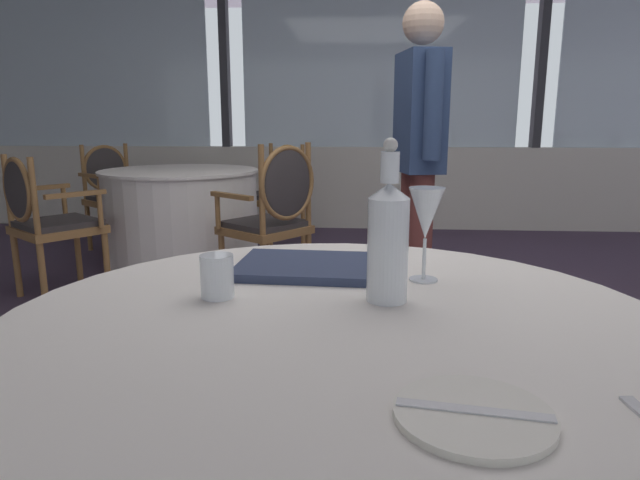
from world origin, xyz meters
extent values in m
plane|color=#47384C|center=(0.00, 0.00, 0.00)|extent=(13.11, 13.11, 0.00)
cube|color=silver|center=(0.00, 3.42, 0.42)|extent=(10.08, 0.12, 0.85)
cube|color=silver|center=(-3.16, 3.44, 1.61)|extent=(2.78, 0.02, 1.52)
cube|color=silver|center=(0.00, 3.44, 1.61)|extent=(2.78, 0.02, 1.52)
cube|color=#333338|center=(-1.58, 3.42, 1.61)|extent=(0.08, 0.14, 1.52)
cube|color=#333338|center=(1.58, 3.42, 1.61)|extent=(0.08, 0.14, 1.52)
cylinder|color=white|center=(-0.23, -1.41, 0.75)|extent=(1.25, 1.25, 0.02)
cylinder|color=silver|center=(-0.05, -1.76, 0.76)|extent=(0.20, 0.20, 0.01)
cube|color=silver|center=(-0.05, -1.76, 0.77)|extent=(0.19, 0.05, 0.00)
cylinder|color=white|center=(-0.13, -1.31, 0.86)|extent=(0.08, 0.08, 0.21)
cone|color=white|center=(-0.13, -1.31, 0.98)|extent=(0.08, 0.08, 0.03)
cylinder|color=white|center=(-0.13, -1.31, 1.02)|extent=(0.04, 0.04, 0.06)
sphere|color=silver|center=(-0.13, -1.31, 1.07)|extent=(0.03, 0.03, 0.03)
cylinder|color=white|center=(-0.04, -1.16, 0.76)|extent=(0.06, 0.06, 0.00)
cylinder|color=white|center=(-0.04, -1.16, 0.81)|extent=(0.01, 0.01, 0.09)
cone|color=white|center=(-0.04, -1.16, 0.91)|extent=(0.08, 0.08, 0.11)
cylinder|color=white|center=(-0.48, -1.32, 0.80)|extent=(0.07, 0.07, 0.09)
cube|color=#2D3856|center=(-0.32, -1.10, 0.77)|extent=(0.33, 0.27, 0.02)
cylinder|color=white|center=(-1.53, 1.65, 0.75)|extent=(1.17, 1.17, 0.02)
cylinder|color=white|center=(-1.53, 1.65, 0.37)|extent=(1.13, 1.13, 0.74)
cube|color=olive|center=(-0.80, 1.09, 0.42)|extent=(0.65, 0.65, 0.05)
cube|color=#383333|center=(-0.80, 1.09, 0.46)|extent=(0.59, 0.59, 0.04)
cylinder|color=olive|center=(-1.08, 1.05, 0.20)|extent=(0.04, 0.04, 0.40)
cylinder|color=olive|center=(-0.83, 1.37, 0.20)|extent=(0.04, 0.04, 0.40)
cylinder|color=olive|center=(-0.76, 0.81, 0.20)|extent=(0.04, 0.04, 0.40)
cylinder|color=olive|center=(-0.52, 1.12, 0.20)|extent=(0.04, 0.04, 0.40)
cylinder|color=olive|center=(-0.76, 0.81, 0.71)|extent=(0.04, 0.04, 0.53)
cylinder|color=olive|center=(-0.52, 1.12, 0.71)|extent=(0.04, 0.04, 0.53)
ellipsoid|color=#383333|center=(-0.63, 0.96, 0.74)|extent=(0.28, 0.34, 0.45)
torus|color=olive|center=(-0.63, 0.96, 0.74)|extent=(0.31, 0.38, 0.46)
cube|color=olive|center=(-0.97, 0.90, 0.67)|extent=(0.31, 0.25, 0.03)
cylinder|color=olive|center=(-1.08, 0.99, 0.56)|extent=(0.03, 0.03, 0.22)
cube|color=olive|center=(-0.66, 1.30, 0.67)|extent=(0.31, 0.25, 0.03)
cylinder|color=olive|center=(-0.77, 1.38, 0.56)|extent=(0.03, 0.03, 0.22)
cube|color=olive|center=(-0.96, 2.38, 0.43)|extent=(0.65, 0.65, 0.05)
cube|color=#383333|center=(-0.96, 2.38, 0.48)|extent=(0.59, 0.59, 0.04)
cylinder|color=olive|center=(-0.93, 2.10, 0.20)|extent=(0.04, 0.04, 0.41)
cylinder|color=olive|center=(-1.24, 2.35, 0.20)|extent=(0.04, 0.04, 0.41)
cylinder|color=olive|center=(-0.68, 2.42, 0.20)|extent=(0.04, 0.04, 0.41)
cylinder|color=olive|center=(-1.00, 2.66, 0.20)|extent=(0.04, 0.04, 0.41)
cylinder|color=olive|center=(-0.68, 2.42, 0.69)|extent=(0.04, 0.04, 0.46)
cylinder|color=olive|center=(-1.00, 2.66, 0.69)|extent=(0.04, 0.04, 0.46)
ellipsoid|color=#383333|center=(-0.83, 2.55, 0.71)|extent=(0.34, 0.28, 0.38)
torus|color=olive|center=(-0.83, 2.55, 0.71)|extent=(0.33, 0.27, 0.40)
cube|color=olive|center=(-0.78, 2.21, 0.68)|extent=(0.25, 0.31, 0.03)
cylinder|color=olive|center=(-0.86, 2.10, 0.57)|extent=(0.03, 0.03, 0.22)
cube|color=olive|center=(-1.17, 2.52, 0.68)|extent=(0.25, 0.31, 0.03)
cylinder|color=olive|center=(-1.26, 2.41, 0.57)|extent=(0.03, 0.03, 0.22)
cube|color=olive|center=(-2.26, 2.22, 0.43)|extent=(0.65, 0.65, 0.05)
cube|color=#383333|center=(-2.26, 2.22, 0.47)|extent=(0.59, 0.59, 0.04)
cylinder|color=olive|center=(-1.98, 2.25, 0.20)|extent=(0.04, 0.04, 0.40)
cylinder|color=olive|center=(-2.22, 1.94, 0.20)|extent=(0.04, 0.04, 0.40)
cylinder|color=olive|center=(-2.29, 2.50, 0.20)|extent=(0.04, 0.04, 0.40)
cylinder|color=olive|center=(-2.54, 2.18, 0.20)|extent=(0.04, 0.04, 0.40)
cylinder|color=olive|center=(-2.29, 2.50, 0.68)|extent=(0.04, 0.04, 0.46)
cylinder|color=olive|center=(-2.54, 2.18, 0.68)|extent=(0.04, 0.04, 0.46)
ellipsoid|color=#383333|center=(-2.43, 2.35, 0.71)|extent=(0.28, 0.34, 0.39)
torus|color=olive|center=(-2.43, 2.35, 0.71)|extent=(0.27, 0.34, 0.40)
cube|color=olive|center=(-2.09, 2.40, 0.67)|extent=(0.31, 0.25, 0.03)
cylinder|color=olive|center=(-1.98, 2.32, 0.56)|extent=(0.03, 0.03, 0.22)
cube|color=olive|center=(-2.40, 2.01, 0.67)|extent=(0.31, 0.25, 0.03)
cylinder|color=olive|center=(-2.28, 1.92, 0.56)|extent=(0.03, 0.03, 0.22)
cube|color=olive|center=(-2.09, 0.92, 0.44)|extent=(0.65, 0.65, 0.05)
cube|color=#383333|center=(-2.09, 0.92, 0.48)|extent=(0.59, 0.59, 0.04)
cylinder|color=olive|center=(-2.13, 1.20, 0.21)|extent=(0.04, 0.04, 0.41)
cylinder|color=olive|center=(-1.81, 0.96, 0.21)|extent=(0.04, 0.04, 0.41)
cylinder|color=olive|center=(-2.37, 0.89, 0.21)|extent=(0.04, 0.04, 0.41)
cylinder|color=olive|center=(-2.06, 0.64, 0.21)|extent=(0.04, 0.04, 0.41)
cylinder|color=olive|center=(-2.37, 0.89, 0.69)|extent=(0.04, 0.04, 0.45)
cylinder|color=olive|center=(-2.06, 0.64, 0.69)|extent=(0.04, 0.04, 0.45)
ellipsoid|color=#383333|center=(-2.22, 0.75, 0.71)|extent=(0.34, 0.28, 0.38)
torus|color=olive|center=(-2.22, 0.75, 0.71)|extent=(0.33, 0.26, 0.39)
cube|color=olive|center=(-2.28, 1.09, 0.68)|extent=(0.25, 0.31, 0.03)
cylinder|color=olive|center=(-2.19, 1.20, 0.57)|extent=(0.03, 0.03, 0.22)
cube|color=olive|center=(-1.88, 0.78, 0.68)|extent=(0.25, 0.31, 0.03)
cylinder|color=olive|center=(-1.80, 0.90, 0.57)|extent=(0.03, 0.03, 0.22)
cylinder|color=brown|center=(0.15, 0.58, 0.42)|extent=(0.13, 0.13, 0.84)
cylinder|color=brown|center=(0.11, 0.76, 0.42)|extent=(0.13, 0.13, 0.84)
cube|color=#334770|center=(0.13, 0.67, 1.15)|extent=(0.26, 0.39, 0.63)
sphere|color=beige|center=(0.13, 0.67, 1.61)|extent=(0.22, 0.22, 0.22)
cylinder|color=#334770|center=(0.17, 0.45, 1.19)|extent=(0.09, 0.09, 0.54)
cylinder|color=#334770|center=(0.09, 0.88, 1.19)|extent=(0.09, 0.09, 0.54)
camera|label=1|loc=(-0.19, -2.38, 1.11)|focal=30.91mm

